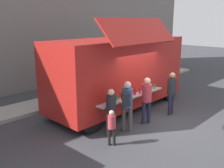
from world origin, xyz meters
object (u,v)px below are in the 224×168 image
object	(u,v)px
child_near_queue	(112,125)
food_truck_main	(119,71)
customer_rear_waiting	(111,108)
trash_bin	(138,75)
customer_mid_with_backpack	(127,101)
customer_extra_browsing	(172,90)
customer_front_ordering	(147,96)

from	to	relation	value
child_near_queue	food_truck_main	bearing A→B (deg)	-0.32
customer_rear_waiting	trash_bin	bearing A→B (deg)	0.35
customer_mid_with_backpack	child_near_queue	world-z (taller)	customer_mid_with_backpack
trash_bin	customer_extra_browsing	xyz separation A→B (m)	(-3.31, -4.39, 0.56)
customer_front_ordering	customer_rear_waiting	world-z (taller)	customer_front_ordering
food_truck_main	customer_rear_waiting	world-z (taller)	food_truck_main
customer_rear_waiting	child_near_queue	distance (m)	0.79
customer_mid_with_backpack	customer_extra_browsing	size ratio (longest dim) A/B	1.01
child_near_queue	trash_bin	bearing A→B (deg)	-6.57
customer_front_ordering	customer_extra_browsing	xyz separation A→B (m)	(1.45, -0.16, 0.00)
customer_front_ordering	customer_extra_browsing	world-z (taller)	customer_extra_browsing
customer_front_ordering	customer_extra_browsing	bearing A→B (deg)	-74.23
customer_front_ordering	child_near_queue	size ratio (longest dim) A/B	1.53
customer_front_ordering	customer_rear_waiting	bearing A→B (deg)	104.02
food_truck_main	child_near_queue	world-z (taller)	food_truck_main
customer_front_ordering	child_near_queue	bearing A→B (deg)	120.10
trash_bin	customer_rear_waiting	world-z (taller)	customer_rear_waiting
customer_front_ordering	child_near_queue	world-z (taller)	customer_front_ordering
food_truck_main	trash_bin	world-z (taller)	food_truck_main
food_truck_main	child_near_queue	size ratio (longest dim) A/B	5.69
food_truck_main	customer_front_ordering	xyz separation A→B (m)	(-0.53, -1.91, -0.61)
food_truck_main	trash_bin	size ratio (longest dim) A/B	6.57
customer_rear_waiting	customer_extra_browsing	world-z (taller)	customer_extra_browsing
customer_rear_waiting	food_truck_main	bearing A→B (deg)	6.03
customer_mid_with_backpack	customer_extra_browsing	bearing A→B (deg)	-41.90
trash_bin	customer_front_ordering	size ratio (longest dim) A/B	0.57
customer_mid_with_backpack	customer_rear_waiting	xyz separation A→B (m)	(-0.58, 0.19, -0.13)
customer_extra_browsing	customer_rear_waiting	bearing A→B (deg)	70.39
customer_rear_waiting	customer_extra_browsing	bearing A→B (deg)	-38.93
trash_bin	customer_rear_waiting	bearing A→B (deg)	-148.02
trash_bin	child_near_queue	size ratio (longest dim) A/B	0.87
customer_front_ordering	customer_mid_with_backpack	xyz separation A→B (m)	(-1.05, 0.04, 0.04)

